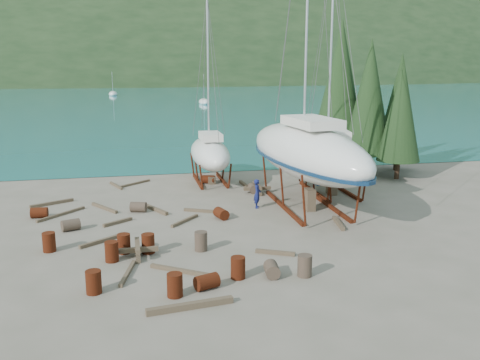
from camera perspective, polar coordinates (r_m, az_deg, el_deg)
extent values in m
plane|color=#5D5749|center=(26.58, -0.51, -5.83)|extent=(600.00, 600.00, 0.00)
plane|color=#1A7684|center=(339.85, -11.35, 11.01)|extent=(700.00, 700.00, 0.00)
ellipsoid|color=black|center=(344.85, -11.36, 11.03)|extent=(800.00, 360.00, 110.00)
cube|color=beige|center=(215.33, -16.25, 10.47)|extent=(6.00, 5.00, 4.00)
cube|color=#A54C2D|center=(215.26, -16.29, 11.21)|extent=(6.60, 5.60, 1.60)
cube|color=beige|center=(217.64, -2.77, 10.97)|extent=(6.00, 5.00, 4.00)
cube|color=#A54C2D|center=(217.57, -2.78, 11.70)|extent=(6.60, 5.60, 1.60)
cylinder|color=black|center=(41.38, 13.28, 1.70)|extent=(0.36, 0.36, 1.60)
cone|color=black|center=(40.75, 13.64, 8.61)|extent=(3.60, 3.60, 8.40)
cylinder|color=black|center=(40.32, 16.40, 1.06)|extent=(0.36, 0.36, 1.36)
cone|color=black|center=(39.72, 16.78, 7.08)|extent=(3.06, 3.06, 7.14)
cylinder|color=black|center=(42.55, 10.32, 2.29)|extent=(0.36, 0.36, 1.84)
cone|color=black|center=(41.92, 10.63, 10.05)|extent=(4.14, 4.14, 9.66)
cylinder|color=black|center=(43.61, 16.29, 1.97)|extent=(0.36, 0.36, 1.44)
cone|color=black|center=(43.04, 16.66, 7.86)|extent=(3.24, 3.24, 7.56)
ellipsoid|color=silver|center=(106.08, -3.86, 8.29)|extent=(2.00, 5.00, 1.40)
cylinder|color=silver|center=(105.90, -3.88, 9.83)|extent=(0.08, 0.08, 5.00)
ellipsoid|color=silver|center=(134.98, -13.40, 8.92)|extent=(2.00, 5.00, 1.40)
cylinder|color=silver|center=(134.84, -13.46, 10.12)|extent=(0.08, 0.08, 5.00)
ellipsoid|color=silver|center=(30.93, 7.16, 2.99)|extent=(5.36, 13.51, 3.07)
cube|color=#0D2744|center=(30.52, 7.51, 0.78)|extent=(0.53, 2.38, 1.00)
cube|color=silver|center=(30.07, 7.66, 6.14)|extent=(2.56, 4.17, 0.50)
cube|color=#5A220F|center=(31.22, 4.67, -2.86)|extent=(0.18, 7.23, 0.20)
cube|color=#5A220F|center=(32.07, 9.28, -2.56)|extent=(0.18, 7.23, 0.20)
cube|color=brown|center=(30.88, 7.42, -2.08)|extent=(0.50, 0.80, 1.25)
ellipsoid|color=silver|center=(34.82, 9.58, 2.71)|extent=(4.54, 10.25, 2.34)
cube|color=#0D2744|center=(34.50, 9.84, 1.39)|extent=(0.55, 1.80, 1.00)
cube|color=silver|center=(34.15, 9.97, 4.92)|extent=(2.07, 3.20, 0.50)
cylinder|color=silver|center=(34.80, 9.72, 14.63)|extent=(0.14, 0.14, 11.88)
cube|color=#5A220F|center=(34.96, 7.90, -1.24)|extent=(0.18, 5.45, 0.20)
cube|color=#5A220F|center=(35.69, 10.95, -1.07)|extent=(0.18, 5.45, 0.20)
cube|color=brown|center=(34.79, 9.75, -0.83)|extent=(0.50, 0.80, 0.85)
ellipsoid|color=silver|center=(37.45, -3.23, 2.83)|extent=(2.51, 7.96, 2.05)
cube|color=#0D2744|center=(37.16, -3.13, 1.86)|extent=(0.25, 1.43, 1.00)
cube|color=silver|center=(36.86, -3.16, 4.68)|extent=(1.38, 2.39, 0.50)
cylinder|color=silver|center=(37.30, -3.44, 11.90)|extent=(0.14, 0.14, 9.55)
cube|color=#5A220F|center=(37.71, -4.51, -0.14)|extent=(0.18, 4.38, 0.20)
cube|color=#5A220F|center=(37.97, -1.89, -0.02)|extent=(0.18, 4.38, 0.20)
cube|color=brown|center=(37.41, -3.10, 0.03)|extent=(0.50, 0.80, 0.52)
imported|color=#11184C|center=(31.10, 1.86, -1.46)|extent=(0.58, 0.72, 1.70)
cylinder|color=#5A220F|center=(24.55, -12.28, -6.64)|extent=(0.58, 0.58, 0.88)
cylinder|color=#2D2823|center=(21.60, 3.41, -9.51)|extent=(0.68, 0.94, 0.58)
cylinder|color=#5A220F|center=(31.23, -20.62, -3.28)|extent=(0.91, 0.63, 0.58)
cylinder|color=#5A220F|center=(19.94, -6.96, -11.07)|extent=(0.58, 0.58, 0.88)
cylinder|color=#5A220F|center=(37.37, -3.37, 0.06)|extent=(1.04, 0.90, 0.58)
cylinder|color=#2D2823|center=(24.36, -4.18, -6.52)|extent=(0.58, 0.58, 0.88)
cylinder|color=#5A220F|center=(29.09, -2.02, -3.60)|extent=(0.80, 1.01, 0.58)
cylinder|color=#5A220F|center=(21.34, -0.21, -9.34)|extent=(0.58, 0.58, 0.88)
cylinder|color=#5A220F|center=(25.67, -19.70, -6.25)|extent=(0.58, 0.58, 0.88)
cylinder|color=#2D2823|center=(30.90, -10.78, -2.84)|extent=(1.01, 0.82, 0.58)
cylinder|color=#5A220F|center=(23.68, -13.52, -7.44)|extent=(0.58, 0.58, 0.88)
cylinder|color=#2D2823|center=(34.73, 1.39, -0.90)|extent=(0.62, 0.91, 0.58)
cylinder|color=#5A220F|center=(20.50, -3.56, -10.78)|extent=(1.03, 0.86, 0.58)
cylinder|color=#5A220F|center=(20.77, -15.35, -10.45)|extent=(0.58, 0.58, 0.88)
cylinder|color=#5A220F|center=(24.35, -9.78, -6.69)|extent=(0.58, 0.58, 0.88)
cylinder|color=#2D2823|center=(28.43, -17.61, -4.60)|extent=(1.03, 0.85, 0.58)
cylinder|color=#2D2823|center=(21.69, 6.92, -9.06)|extent=(0.58, 0.58, 0.88)
cube|color=brown|center=(37.78, -11.10, -0.36)|extent=(2.08, 1.80, 0.14)
cube|color=brown|center=(28.51, 10.47, -4.55)|extent=(0.53, 2.12, 0.19)
cube|color=brown|center=(33.82, -19.42, -2.35)|extent=(2.39, 1.41, 0.19)
cube|color=brown|center=(22.24, -11.91, -9.71)|extent=(0.70, 2.48, 0.15)
cube|color=brown|center=(28.99, -12.91, -4.40)|extent=(1.54, 1.17, 0.17)
cube|color=brown|center=(22.15, -6.37, -9.58)|extent=(2.37, 1.75, 0.16)
cube|color=brown|center=(36.83, 0.38, -0.42)|extent=(0.32, 1.62, 0.19)
cube|color=brown|center=(23.99, 3.78, -7.72)|extent=(1.67, 0.97, 0.17)
cube|color=brown|center=(30.91, -8.92, -3.14)|extent=(1.22, 2.08, 0.19)
cube|color=brown|center=(37.39, -13.08, -0.58)|extent=(0.91, 2.12, 0.15)
cube|color=brown|center=(30.39, -3.79, -3.31)|extent=(2.29, 1.20, 0.16)
cube|color=brown|center=(28.70, -5.91, -4.33)|extent=(1.65, 1.85, 0.15)
cube|color=brown|center=(26.27, -14.45, -6.28)|extent=(2.09, 1.63, 0.17)
cube|color=brown|center=(31.33, -18.52, -3.48)|extent=(2.37, 2.50, 0.15)
cube|color=brown|center=(19.11, -5.32, -13.21)|extent=(3.10, 0.66, 0.23)
cube|color=brown|center=(31.94, -14.27, -2.89)|extent=(1.55, 2.29, 0.16)
cube|color=brown|center=(24.14, -10.85, -7.77)|extent=(0.20, 1.80, 0.20)
cube|color=brown|center=(24.07, -10.87, -7.33)|extent=(1.80, 0.20, 0.20)
cube|color=brown|center=(24.00, -10.89, -6.88)|extent=(0.20, 1.80, 0.20)
cube|color=brown|center=(34.73, 1.85, -1.22)|extent=(0.20, 1.80, 0.20)
cube|color=brown|center=(34.68, 1.85, -0.90)|extent=(1.80, 0.20, 0.20)
cube|color=brown|center=(34.63, 1.85, -0.58)|extent=(0.20, 1.80, 0.20)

